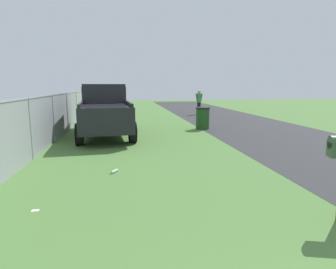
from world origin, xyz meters
TOP-DOWN VIEW (x-y plane):
  - pickup_truck at (11.95, 2.62)m, footprint 5.61×2.45m
  - trash_bin at (12.86, -1.82)m, footprint 0.66×0.66m
  - pedestrian at (19.62, -3.39)m, footprint 0.30×0.55m
  - fence_section at (9.37, 4.38)m, footprint 18.46×0.07m
  - litter_wrapper_midfield_b at (4.48, 3.30)m, footprint 0.08×0.12m
  - litter_bottle_by_mailbox at (6.43, 2.08)m, footprint 0.22×0.17m

SIDE VIEW (x-z plane):
  - litter_wrapper_midfield_b at x=4.48m, z-range 0.00..0.01m
  - litter_bottle_by_mailbox at x=6.43m, z-range 0.00..0.07m
  - trash_bin at x=12.86m, z-range 0.00..1.03m
  - fence_section at x=9.37m, z-range 0.07..1.79m
  - pedestrian at x=19.62m, z-range 0.14..1.84m
  - pickup_truck at x=11.95m, z-range 0.06..2.15m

